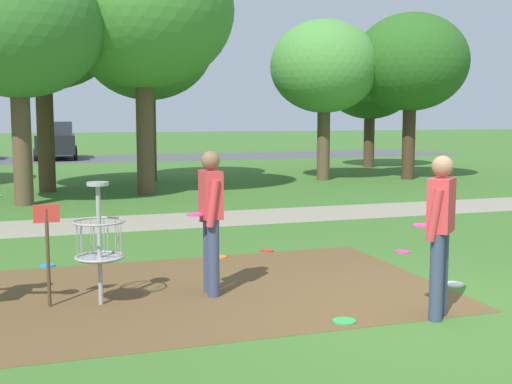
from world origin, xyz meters
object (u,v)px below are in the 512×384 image
Objects in this scene: disc_golf_basket at (94,239)px; tree_near_right at (148,45)px; frisbee_by_tee at (47,266)px; tree_mid_right at (411,63)px; player_foreground_watching at (211,214)px; tree_mid_left at (324,67)px; tree_far_left at (17,25)px; frisbee_scattered_b at (453,284)px; frisbee_near_basket at (267,251)px; parked_car_center_left at (56,140)px; tree_near_left at (143,10)px; frisbee_far_right at (344,321)px; tree_mid_center at (41,19)px; frisbee_far_left at (218,257)px; player_throwing at (440,227)px; tree_far_right at (370,78)px; frisbee_mid_grass at (403,252)px.

disc_golf_basket is 0.22× the size of tree_near_right.
tree_mid_right is (11.66, 9.59, 3.84)m from frisbee_by_tee.
tree_mid_left is at bearing 60.49° from player_foreground_watching.
frisbee_scattered_b is at bearing -60.85° from tree_far_left.
parked_car_center_left is at bearing 96.22° from frisbee_near_basket.
frisbee_near_basket is 9.38m from tree_near_left.
tree_far_left is at bearing 119.15° from frisbee_scattered_b.
disc_golf_basket is at bearing 148.88° from frisbee_far_right.
tree_mid_center is at bearing -146.77° from tree_near_right.
tree_near_left is (0.19, 8.21, 4.85)m from frisbee_far_left.
frisbee_scattered_b is (0.96, 1.08, -0.96)m from player_throwing.
tree_far_right reaches higher than frisbee_scattered_b.
frisbee_far_right is at bearing -31.12° from disc_golf_basket.
parked_car_center_left reaches higher than disc_golf_basket.
frisbee_mid_grass is (5.28, -0.74, 0.00)m from frisbee_by_tee.
tree_far_right is (13.28, 7.74, -0.54)m from tree_far_left.
frisbee_near_basket is 0.05× the size of parked_car_center_left.
frisbee_far_left is 3.40m from frisbee_far_right.
tree_mid_left reaches higher than player_throwing.
parked_car_center_left is at bearing 127.32° from tree_mid_right.
tree_mid_right is 12.43m from tree_far_left.
player_foreground_watching is 0.25× the size of tree_near_left.
frisbee_by_tee is 5.53m from frisbee_scattered_b.
frisbee_mid_grass is 0.04× the size of tree_mid_right.
frisbee_by_tee and frisbee_far_right have the same top height.
frisbee_far_right is at bearing -85.42° from parked_car_center_left.
tree_far_right is at bearing 30.24° from tree_far_left.
frisbee_near_basket and frisbee_far_right have the same top height.
tree_mid_center reaches higher than frisbee_mid_grass.
tree_near_left is 3.37m from tree_far_left.
frisbee_scattered_b is at bearing 48.43° from player_throwing.
tree_mid_right reaches higher than parked_car_center_left.
tree_far_left is (-0.45, 6.81, 4.19)m from frisbee_by_tee.
tree_mid_left is at bearing 58.52° from frisbee_far_left.
frisbee_mid_grass is 0.04× the size of tree_near_right.
tree_near_left is at bearing 96.05° from player_throwing.
frisbee_mid_grass and frisbee_scattered_b have the same top height.
tree_near_right is 5.75m from tree_mid_left.
tree_mid_center is at bearing -179.84° from tree_mid_right.
player_throwing is 0.29× the size of tree_far_left.
tree_far_left is at bearing 112.40° from frisbee_far_left.
player_throwing is 3.46m from frisbee_mid_grass.
player_throwing is 20.56m from tree_far_right.
frisbee_far_left is (2.45, -0.21, 0.00)m from frisbee_by_tee.
frisbee_scattered_b is 0.04× the size of tree_mid_center.
tree_far_left is (-3.77, -4.86, -0.17)m from tree_near_right.
tree_far_left is (-12.11, -2.78, 0.35)m from tree_mid_right.
frisbee_near_basket is at bearing 98.97° from player_throwing.
frisbee_far_left is at bearing 72.56° from player_foreground_watching.
frisbee_scattered_b is at bearing -28.90° from frisbee_by_tee.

